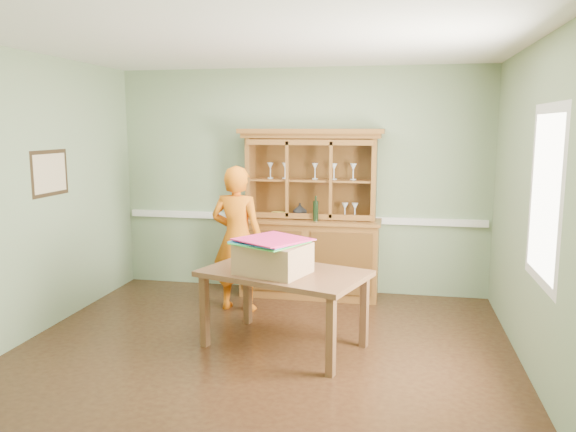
% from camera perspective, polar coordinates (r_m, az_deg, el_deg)
% --- Properties ---
extents(floor, '(4.50, 4.50, 0.00)m').
position_cam_1_polar(floor, '(5.25, -2.60, -13.43)').
color(floor, '#442916').
rests_on(floor, ground).
extents(ceiling, '(4.50, 4.50, 0.00)m').
position_cam_1_polar(ceiling, '(4.90, -2.84, 17.20)').
color(ceiling, white).
rests_on(ceiling, wall_back).
extents(wall_back, '(4.50, 0.00, 4.50)m').
position_cam_1_polar(wall_back, '(6.84, 1.27, 3.56)').
color(wall_back, gray).
rests_on(wall_back, floor).
extents(wall_left, '(0.00, 4.00, 4.00)m').
position_cam_1_polar(wall_left, '(5.85, -24.68, 1.79)').
color(wall_left, gray).
rests_on(wall_left, floor).
extents(wall_right, '(0.00, 4.00, 4.00)m').
position_cam_1_polar(wall_right, '(4.88, 23.91, 0.55)').
color(wall_right, gray).
rests_on(wall_right, floor).
extents(wall_front, '(4.50, 0.00, 4.50)m').
position_cam_1_polar(wall_front, '(3.02, -11.79, -3.69)').
color(wall_front, gray).
rests_on(wall_front, floor).
extents(chair_rail, '(4.41, 0.05, 0.08)m').
position_cam_1_polar(chair_rail, '(6.87, 1.22, -0.20)').
color(chair_rail, white).
rests_on(chair_rail, wall_back).
extents(framed_map, '(0.03, 0.60, 0.46)m').
position_cam_1_polar(framed_map, '(6.06, -23.00, 4.03)').
color(framed_map, '#302113').
rests_on(framed_map, wall_left).
extents(window_panel, '(0.03, 0.96, 1.36)m').
position_cam_1_polar(window_panel, '(4.56, 24.60, 1.88)').
color(window_panel, white).
rests_on(window_panel, wall_right).
extents(china_hutch, '(1.69, 0.56, 1.98)m').
position_cam_1_polar(china_hutch, '(6.69, 2.25, -2.21)').
color(china_hutch, brown).
rests_on(china_hutch, floor).
extents(dining_table, '(1.63, 1.27, 0.72)m').
position_cam_1_polar(dining_table, '(5.12, -0.40, -6.51)').
color(dining_table, brown).
rests_on(dining_table, floor).
extents(cardboard_box, '(0.70, 0.63, 0.27)m').
position_cam_1_polar(cardboard_box, '(4.99, -1.53, -4.31)').
color(cardboard_box, '#A47D54').
rests_on(cardboard_box, dining_table).
extents(kite_stack, '(0.72, 0.72, 0.04)m').
position_cam_1_polar(kite_stack, '(4.97, -1.74, -2.49)').
color(kite_stack, '#3DD04C').
rests_on(kite_stack, cardboard_box).
extents(person, '(0.61, 0.43, 1.60)m').
position_cam_1_polar(person, '(6.15, -5.19, -2.30)').
color(person, orange).
rests_on(person, floor).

